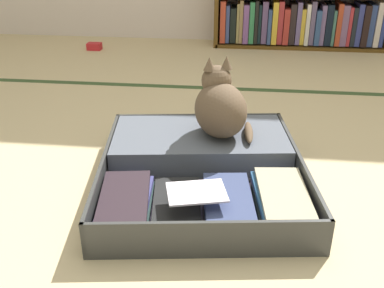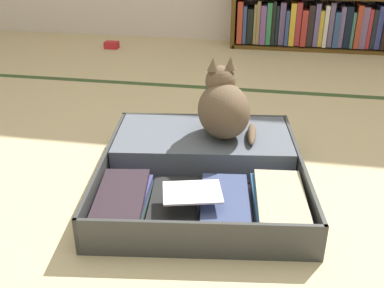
# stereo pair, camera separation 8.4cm
# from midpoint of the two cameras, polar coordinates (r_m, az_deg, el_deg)

# --- Properties ---
(ground_plane) EXTENTS (10.00, 10.00, 0.00)m
(ground_plane) POSITION_cam_midpoint_polar(r_m,az_deg,el_deg) (1.44, 1.41, -9.41)
(ground_plane) COLOR #CCB586
(tatami_border) EXTENTS (4.80, 0.05, 0.00)m
(tatami_border) POSITION_cam_midpoint_polar(r_m,az_deg,el_deg) (2.54, 4.05, 7.05)
(tatami_border) COLOR #354C27
(tatami_border) RESTS_ON ground_plane
(open_suitcase) EXTENTS (0.79, 0.85, 0.12)m
(open_suitcase) POSITION_cam_midpoint_polar(r_m,az_deg,el_deg) (1.62, -0.28, -2.83)
(open_suitcase) COLOR #363837
(open_suitcase) RESTS_ON ground_plane
(black_cat) EXTENTS (0.27, 0.29, 0.29)m
(black_cat) POSITION_cam_midpoint_polar(r_m,az_deg,el_deg) (1.66, 2.12, 4.76)
(black_cat) COLOR brown
(black_cat) RESTS_ON open_suitcase
(small_red_pouch) EXTENTS (0.10, 0.07, 0.05)m
(small_red_pouch) POSITION_cam_midpoint_polar(r_m,az_deg,el_deg) (3.44, -13.05, 12.03)
(small_red_pouch) COLOR red
(small_red_pouch) RESTS_ON ground_plane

